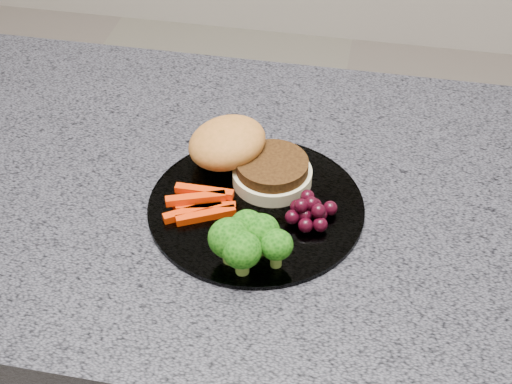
% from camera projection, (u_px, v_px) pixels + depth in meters
% --- Properties ---
extents(countertop, '(1.20, 0.60, 0.04)m').
position_uv_depth(countertop, '(270.00, 203.00, 0.89)').
color(countertop, '#4E4D58').
rests_on(countertop, island_cabinet).
extents(plate, '(0.26, 0.26, 0.01)m').
position_uv_depth(plate, '(256.00, 206.00, 0.86)').
color(plate, white).
rests_on(plate, countertop).
extents(burger, '(0.18, 0.14, 0.05)m').
position_uv_depth(burger, '(243.00, 156.00, 0.89)').
color(burger, beige).
rests_on(burger, plate).
extents(carrot_sticks, '(0.09, 0.06, 0.02)m').
position_uv_depth(carrot_sticks, '(201.00, 204.00, 0.84)').
color(carrot_sticks, red).
rests_on(carrot_sticks, plate).
extents(broccoli, '(0.09, 0.08, 0.06)m').
position_uv_depth(broccoli, '(248.00, 239.00, 0.77)').
color(broccoli, olive).
rests_on(broccoli, plate).
extents(grape_bunch, '(0.06, 0.05, 0.03)m').
position_uv_depth(grape_bunch, '(310.00, 211.00, 0.83)').
color(grape_bunch, black).
rests_on(grape_bunch, plate).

